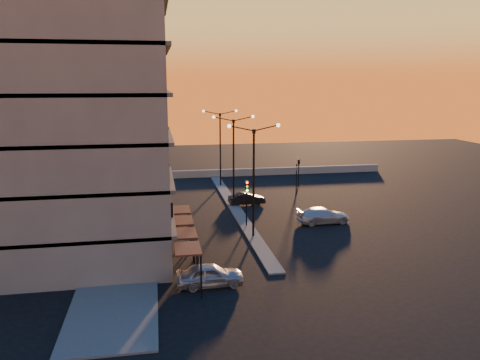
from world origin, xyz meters
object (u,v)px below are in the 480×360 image
streetlamp_mid (234,154)px  car_sedan (247,199)px  car_wagon (323,216)px  traffic_light_main (247,196)px  car_hatchback (210,275)px

streetlamp_mid → car_sedan: (1.50, 0.61, -4.96)m
streetlamp_mid → car_wagon: size_ratio=1.93×
traffic_light_main → car_wagon: bearing=-0.8°
traffic_light_main → car_hatchback: size_ratio=0.99×
streetlamp_mid → car_hatchback: streetlamp_mid is taller
traffic_light_main → car_hatchback: bearing=-111.7°
car_sedan → traffic_light_main: bearing=164.6°
car_hatchback → car_wagon: car_hatchback is taller
car_hatchback → streetlamp_mid: bearing=-15.1°
streetlamp_mid → car_wagon: bearing=-45.3°
streetlamp_mid → car_sedan: size_ratio=2.47×
car_wagon → traffic_light_main: bearing=87.5°
car_hatchback → car_sedan: car_hatchback is taller
traffic_light_main → streetlamp_mid: bearing=90.0°
car_hatchback → car_sedan: 20.47m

